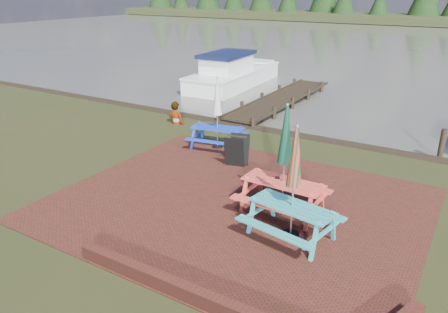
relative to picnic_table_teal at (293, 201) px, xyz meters
name	(u,v)px	position (x,y,z in m)	size (l,w,h in m)	color
ground	(216,221)	(-1.78, -0.27, -0.90)	(120.00, 120.00, 0.00)	black
paving	(237,204)	(-1.78, 0.73, -0.89)	(9.00, 7.50, 0.02)	#3C1D13
brick_wall	(247,309)	(0.37, -2.69, -0.75)	(6.21, 1.79, 0.30)	#4C1E16
water	(432,47)	(-1.78, 36.73, -0.90)	(120.00, 60.00, 0.02)	#4A483F
picnic_table_teal	(293,201)	(0.00, 0.00, 0.00)	(2.12, 1.95, 2.58)	teal
picnic_table_red	(284,177)	(-0.64, 0.95, 0.05)	(2.00, 1.79, 2.71)	#DC4638
picnic_table_blue	(217,124)	(-4.43, 4.03, -0.06)	(1.99, 1.83, 2.41)	#1733AE
chalkboard	(237,151)	(-3.06, 2.95, -0.40)	(0.64, 0.71, 0.98)	black
jetty	(279,99)	(-5.28, 11.00, -0.79)	(1.76, 9.08, 1.00)	black
boat_jetty	(233,75)	(-9.45, 13.68, -0.46)	(2.96, 7.61, 2.17)	white
person	(175,102)	(-7.33, 5.50, 0.02)	(0.67, 0.44, 1.84)	gray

